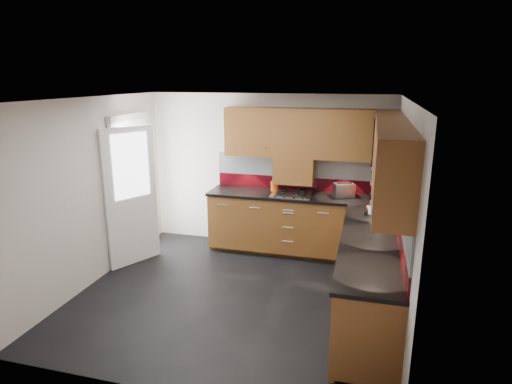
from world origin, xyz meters
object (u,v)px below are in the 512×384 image
(gas_hob, at_px, (292,194))
(utensil_pot, at_px, (275,185))
(food_processor, at_px, (376,203))
(toaster, at_px, (344,190))

(gas_hob, xyz_separation_m, utensil_pot, (-0.30, 0.16, 0.08))
(utensil_pot, relative_size, food_processor, 1.32)
(utensil_pot, bearing_deg, toaster, -4.65)
(gas_hob, bearing_deg, food_processor, -27.37)
(gas_hob, xyz_separation_m, toaster, (0.76, 0.07, 0.09))
(gas_hob, relative_size, toaster, 1.76)
(toaster, distance_m, food_processor, 0.83)
(food_processor, bearing_deg, toaster, 122.60)
(gas_hob, bearing_deg, toaster, 5.51)
(toaster, bearing_deg, utensil_pot, 175.35)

